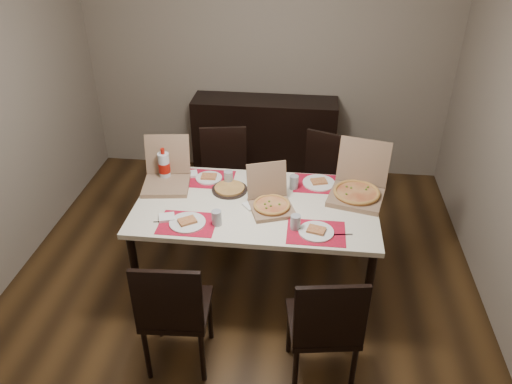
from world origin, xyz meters
TOP-DOWN VIEW (x-y plane):
  - ground at (0.00, 0.00)m, footprint 3.80×4.00m
  - room_walls at (0.00, 0.43)m, footprint 3.84×4.02m
  - sideboard at (0.00, 1.78)m, footprint 1.50×0.40m
  - dining_table at (0.10, 0.06)m, footprint 1.80×1.00m
  - chair_near_left at (-0.31, -0.85)m, footprint 0.44×0.44m
  - chair_near_right at (0.63, -0.87)m, footprint 0.48×0.48m
  - chair_far_left at (-0.28, 0.88)m, footprint 0.49×0.49m
  - chair_far_right at (0.61, 0.87)m, footprint 0.54×0.54m
  - setting_near_left at (-0.31, -0.25)m, footprint 0.49×0.30m
  - setting_near_right at (0.52, -0.25)m, footprint 0.45×0.30m
  - setting_far_left at (-0.29, 0.37)m, footprint 0.49×0.30m
  - setting_far_right at (0.52, 0.38)m, footprint 0.49×0.30m
  - napkin_loose at (0.08, 0.02)m, footprint 0.16×0.16m
  - pizza_box_center at (0.22, 0.02)m, footprint 0.40×0.42m
  - pizza_box_right at (0.86, 0.25)m, footprint 0.48×0.52m
  - pizza_box_left at (-0.63, 0.26)m, footprint 0.40×0.44m
  - faina_plate at (-0.12, 0.22)m, footprint 0.28×0.28m
  - dip_bowl at (0.20, 0.21)m, footprint 0.16×0.16m
  - soda_bottle at (-0.66, 0.33)m, footprint 0.09×0.09m

SIDE VIEW (x-z plane):
  - ground at x=0.00m, z-range -0.02..0.00m
  - sideboard at x=0.00m, z-range 0.00..0.90m
  - chair_near_left at x=-0.31m, z-range 0.05..0.98m
  - chair_near_right at x=0.63m, z-range 0.05..0.98m
  - chair_far_left at x=-0.28m, z-range 0.05..0.98m
  - chair_far_right at x=0.61m, z-range 0.05..0.98m
  - dining_table at x=0.10m, z-range 0.31..1.06m
  - napkin_loose at x=0.08m, z-range 0.75..0.77m
  - faina_plate at x=-0.12m, z-range 0.75..0.78m
  - dip_bowl at x=0.20m, z-range 0.75..0.78m
  - setting_near_left at x=-0.31m, z-range 0.72..0.83m
  - setting_far_right at x=0.52m, z-range 0.72..0.83m
  - setting_near_right at x=0.52m, z-range 0.72..0.83m
  - setting_far_left at x=-0.29m, z-range 0.72..0.83m
  - pizza_box_center at x=0.22m, z-range 0.65..0.95m
  - pizza_box_right at x=0.86m, z-range 0.61..1.01m
  - pizza_box_left at x=-0.63m, z-range 0.63..0.99m
  - soda_bottle at x=-0.66m, z-range 0.73..1.01m
  - room_walls at x=0.00m, z-range 0.42..3.04m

